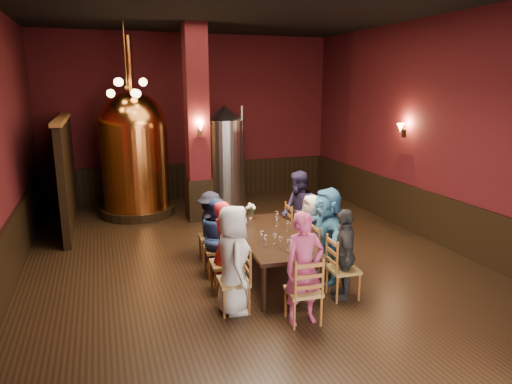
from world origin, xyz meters
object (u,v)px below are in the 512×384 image
object	(u,v)px
steel_vessel	(225,156)
rose_vase	(251,209)
person_2	(217,237)
person_0	(233,259)
copper_kettle	(135,152)
dining_table	(271,238)
person_1	(224,247)

from	to	relation	value
steel_vessel	rose_vase	world-z (taller)	steel_vessel
person_2	steel_vessel	world-z (taller)	steel_vessel
person_0	steel_vessel	distance (m)	5.98
person_2	copper_kettle	size ratio (longest dim) A/B	0.31
rose_vase	person_0	bearing A→B (deg)	-115.30
copper_kettle	person_2	bearing A→B (deg)	-77.10
person_2	steel_vessel	xyz separation A→B (m)	(1.35, 4.45, 0.65)
dining_table	person_1	world-z (taller)	person_1
copper_kettle	steel_vessel	xyz separation A→B (m)	(2.32, 0.21, -0.24)
dining_table	steel_vessel	bearing A→B (deg)	87.92
person_2	steel_vessel	distance (m)	4.70
person_1	steel_vessel	size ratio (longest dim) A/B	0.55
person_0	person_1	bearing A→B (deg)	2.66
copper_kettle	steel_vessel	distance (m)	2.34
copper_kettle	person_0	bearing A→B (deg)	-81.06
person_1	steel_vessel	distance (m)	5.33
person_0	copper_kettle	size ratio (longest dim) A/B	0.37
person_1	person_0	bearing A→B (deg)	172.16
dining_table	steel_vessel	xyz separation A→B (m)	(0.53, 4.84, 0.63)
person_0	copper_kettle	bearing A→B (deg)	15.73
copper_kettle	steel_vessel	bearing A→B (deg)	5.13
dining_table	person_2	size ratio (longest dim) A/B	1.84
person_2	steel_vessel	size ratio (longest dim) A/B	0.51
person_0	rose_vase	bearing A→B (deg)	-18.51
person_0	person_2	distance (m)	1.33
steel_vessel	person_1	bearing A→B (deg)	-105.30
steel_vessel	person_0	bearing A→B (deg)	-104.05
person_1	person_2	size ratio (longest dim) A/B	1.09
copper_kettle	person_1	bearing A→B (deg)	-79.32
person_1	steel_vessel	world-z (taller)	steel_vessel
copper_kettle	steel_vessel	size ratio (longest dim) A/B	1.62
person_2	rose_vase	world-z (taller)	person_2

